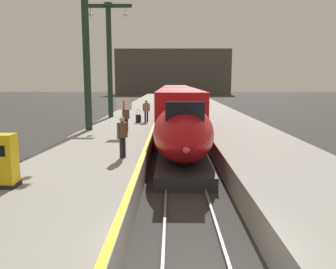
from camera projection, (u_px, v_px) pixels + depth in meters
name	position (u px, v px, depth m)	size (l,w,h in m)	color
platform_left	(133.00, 122.00, 31.31)	(4.80, 110.00, 1.05)	gray
platform_right	(222.00, 122.00, 31.24)	(4.80, 110.00, 1.05)	gray
platform_left_safety_stripe	(158.00, 116.00, 31.21)	(0.20, 107.80, 0.01)	yellow
rail_main_left	(169.00, 123.00, 34.07)	(0.08, 110.00, 0.12)	slate
rail_main_right	(184.00, 123.00, 34.06)	(0.08, 110.00, 0.12)	slate
highspeed_train_main	(177.00, 106.00, 31.04)	(2.92, 38.39, 3.60)	#B20F14
station_column_mid	(86.00, 34.00, 21.41)	(4.00, 0.68, 10.13)	#1E3828
station_column_far	(109.00, 50.00, 29.55)	(4.00, 0.68, 9.67)	#1E3828
passenger_near_edge	(146.00, 109.00, 26.69)	(0.55, 0.31, 1.69)	#23232D
passenger_mid_platform	(122.00, 134.00, 14.12)	(0.41, 0.47, 1.69)	#23232D
passenger_far_waiting	(126.00, 117.00, 21.08)	(0.41, 0.46, 1.69)	#23232D
rolling_suitcase	(138.00, 118.00, 26.32)	(0.40, 0.22, 0.98)	black
ticket_machine_yellow	(4.00, 163.00, 10.22)	(0.76, 0.62, 1.60)	yellow
departure_info_board	(124.00, 109.00, 20.10)	(0.90, 0.10, 2.12)	maroon
terminus_back_wall	(173.00, 72.00, 106.60)	(36.00, 2.00, 14.00)	#4C4742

